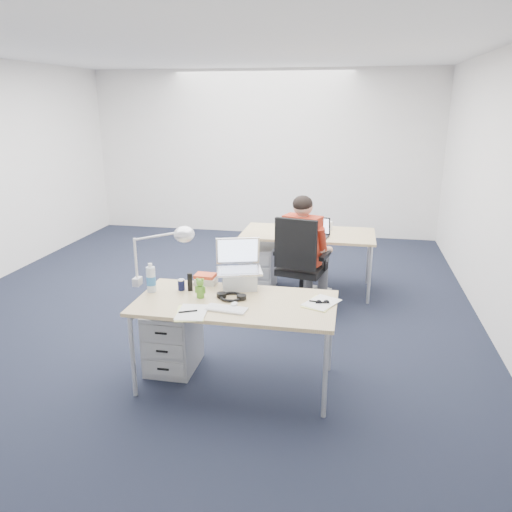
# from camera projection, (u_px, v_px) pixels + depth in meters

# --- Properties ---
(floor) EXTENTS (7.00, 7.00, 0.00)m
(floor) POSITION_uv_depth(u_px,v_px,m) (208.00, 306.00, 5.76)
(floor) COLOR black
(floor) RESTS_ON ground
(room) EXTENTS (6.02, 7.02, 2.80)m
(room) POSITION_uv_depth(u_px,v_px,m) (203.00, 156.00, 5.25)
(room) COLOR silver
(room) RESTS_ON ground
(desk_near) EXTENTS (1.60, 0.80, 0.73)m
(desk_near) POSITION_uv_depth(u_px,v_px,m) (236.00, 307.00, 4.00)
(desk_near) COLOR tan
(desk_near) RESTS_ON ground
(desk_far) EXTENTS (1.60, 0.80, 0.73)m
(desk_far) POSITION_uv_depth(u_px,v_px,m) (308.00, 236.00, 6.10)
(desk_far) COLOR tan
(desk_far) RESTS_ON ground
(office_chair) EXTENTS (0.83, 0.83, 1.11)m
(office_chair) POSITION_uv_depth(u_px,v_px,m) (300.00, 285.00, 5.52)
(office_chair) COLOR black
(office_chair) RESTS_ON ground
(seated_person) EXTENTS (0.55, 0.77, 1.30)m
(seated_person) POSITION_uv_depth(u_px,v_px,m) (307.00, 251.00, 5.57)
(seated_person) COLOR #A22B17
(seated_person) RESTS_ON ground
(drawer_pedestal_near) EXTENTS (0.40, 0.50, 0.55)m
(drawer_pedestal_near) POSITION_uv_depth(u_px,v_px,m) (173.00, 338.00, 4.36)
(drawer_pedestal_near) COLOR #939598
(drawer_pedestal_near) RESTS_ON ground
(drawer_pedestal_far) EXTENTS (0.40, 0.50, 0.55)m
(drawer_pedestal_far) POSITION_uv_depth(u_px,v_px,m) (259.00, 267.00, 6.25)
(drawer_pedestal_far) COLOR #939598
(drawer_pedestal_far) RESTS_ON ground
(silver_laptop) EXTENTS (0.45, 0.40, 0.40)m
(silver_laptop) POSITION_uv_depth(u_px,v_px,m) (239.00, 265.00, 4.23)
(silver_laptop) COLOR silver
(silver_laptop) RESTS_ON desk_near
(wireless_keyboard) EXTENTS (0.33, 0.17, 0.02)m
(wireless_keyboard) POSITION_uv_depth(u_px,v_px,m) (226.00, 309.00, 3.82)
(wireless_keyboard) COLOR white
(wireless_keyboard) RESTS_ON desk_near
(computer_mouse) EXTENTS (0.06, 0.09, 0.03)m
(computer_mouse) POSITION_uv_depth(u_px,v_px,m) (234.00, 304.00, 3.88)
(computer_mouse) COLOR white
(computer_mouse) RESTS_ON desk_near
(headphones) EXTENTS (0.27, 0.21, 0.04)m
(headphones) POSITION_uv_depth(u_px,v_px,m) (231.00, 296.00, 4.04)
(headphones) COLOR black
(headphones) RESTS_ON desk_near
(can_koozie) EXTENTS (0.07, 0.07, 0.10)m
(can_koozie) POSITION_uv_depth(u_px,v_px,m) (181.00, 285.00, 4.21)
(can_koozie) COLOR #121638
(can_koozie) RESTS_ON desk_near
(water_bottle) EXTENTS (0.10, 0.10, 0.25)m
(water_bottle) POSITION_uv_depth(u_px,v_px,m) (151.00, 278.00, 4.15)
(water_bottle) COLOR silver
(water_bottle) RESTS_ON desk_near
(bear_figurine) EXTENTS (0.11, 0.09, 0.17)m
(bear_figurine) POSITION_uv_depth(u_px,v_px,m) (200.00, 288.00, 4.04)
(bear_figurine) COLOR #398022
(bear_figurine) RESTS_ON desk_near
(book_stack) EXTENTS (0.22, 0.19, 0.08)m
(book_stack) POSITION_uv_depth(u_px,v_px,m) (205.00, 279.00, 4.36)
(book_stack) COLOR silver
(book_stack) RESTS_ON desk_near
(cordless_phone) EXTENTS (0.05, 0.04, 0.16)m
(cordless_phone) POSITION_uv_depth(u_px,v_px,m) (190.00, 282.00, 4.19)
(cordless_phone) COLOR black
(cordless_phone) RESTS_ON desk_near
(papers_left) EXTENTS (0.26, 0.33, 0.01)m
(papers_left) POSITION_uv_depth(u_px,v_px,m) (191.00, 313.00, 3.75)
(papers_left) COLOR #F7FC91
(papers_left) RESTS_ON desk_near
(papers_right) EXTENTS (0.31, 0.35, 0.01)m
(papers_right) POSITION_uv_depth(u_px,v_px,m) (320.00, 303.00, 3.93)
(papers_right) COLOR #F7FC91
(papers_right) RESTS_ON desk_near
(sunglasses) EXTENTS (0.12, 0.07, 0.03)m
(sunglasses) POSITION_uv_depth(u_px,v_px,m) (323.00, 303.00, 3.92)
(sunglasses) COLOR black
(sunglasses) RESTS_ON desk_near
(desk_lamp) EXTENTS (0.53, 0.27, 0.57)m
(desk_lamp) POSITION_uv_depth(u_px,v_px,m) (154.00, 255.00, 4.22)
(desk_lamp) COLOR silver
(desk_lamp) RESTS_ON desk_near
(dark_laptop) EXTENTS (0.38, 0.37, 0.24)m
(dark_laptop) POSITION_uv_depth(u_px,v_px,m) (314.00, 227.00, 5.85)
(dark_laptop) COLOR black
(dark_laptop) RESTS_ON desk_far
(far_cup) EXTENTS (0.09, 0.09, 0.10)m
(far_cup) POSITION_uv_depth(u_px,v_px,m) (330.00, 226.00, 6.21)
(far_cup) COLOR white
(far_cup) RESTS_ON desk_far
(far_papers) EXTENTS (0.29, 0.34, 0.01)m
(far_papers) POSITION_uv_depth(u_px,v_px,m) (291.00, 229.00, 6.24)
(far_papers) COLOR white
(far_papers) RESTS_ON desk_far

